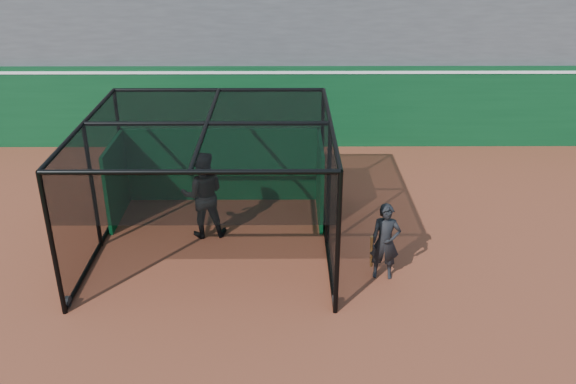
{
  "coord_description": "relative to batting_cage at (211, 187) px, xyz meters",
  "views": [
    {
      "loc": [
        0.6,
        -9.53,
        6.85
      ],
      "look_at": [
        0.66,
        2.0,
        1.4
      ],
      "focal_mm": 38.0,
      "sensor_mm": 36.0,
      "label": 1
    }
  ],
  "objects": [
    {
      "name": "batter",
      "position": [
        -0.25,
        0.5,
        -0.41
      ],
      "size": [
        1.06,
        0.87,
        2.01
      ],
      "primitive_type": "imported",
      "rotation": [
        0.0,
        0.0,
        3.26
      ],
      "color": "black",
      "rests_on": "ground"
    },
    {
      "name": "batting_cage",
      "position": [
        0.0,
        0.0,
        0.0
      ],
      "size": [
        5.1,
        5.02,
        2.84
      ],
      "color": "black",
      "rests_on": "ground"
    },
    {
      "name": "on_deck_player",
      "position": [
        3.56,
        -1.28,
        -0.62
      ],
      "size": [
        0.64,
        0.45,
        1.61
      ],
      "color": "black",
      "rests_on": "ground"
    },
    {
      "name": "ground",
      "position": [
        0.98,
        -2.22,
        -1.42
      ],
      "size": [
        120.0,
        120.0,
        0.0
      ],
      "primitive_type": "plane",
      "color": "brown",
      "rests_on": "ground"
    },
    {
      "name": "outfield_wall",
      "position": [
        0.98,
        6.28,
        -0.13
      ],
      "size": [
        50.0,
        0.5,
        2.5
      ],
      "color": "#0A3B1B",
      "rests_on": "ground"
    }
  ]
}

